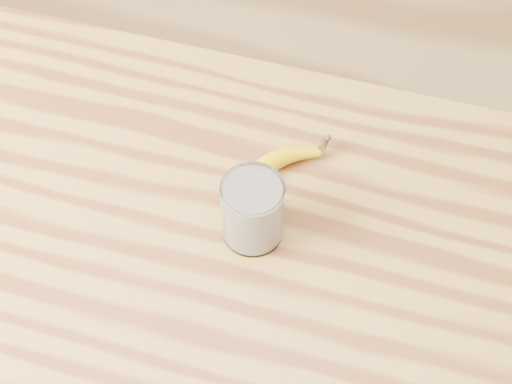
# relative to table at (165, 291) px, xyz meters

# --- Properties ---
(room) EXTENTS (4.04, 4.04, 2.70)m
(room) POSITION_rel_table_xyz_m (0.00, 0.00, 0.58)
(room) COLOR #9F7C4B
(room) RESTS_ON ground
(table) EXTENTS (1.20, 0.80, 0.90)m
(table) POSITION_rel_table_xyz_m (0.00, 0.00, 0.00)
(table) COLOR olive
(table) RESTS_ON ground
(smoothie_glass) EXTENTS (0.09, 0.09, 0.11)m
(smoothie_glass) POSITION_rel_table_xyz_m (0.12, 0.07, 0.18)
(smoothie_glass) COLOR white
(smoothie_glass) RESTS_ON table
(banana) EXTENTS (0.19, 0.27, 0.03)m
(banana) POSITION_rel_table_xyz_m (0.11, 0.16, 0.15)
(banana) COLOR #C89B00
(banana) RESTS_ON table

